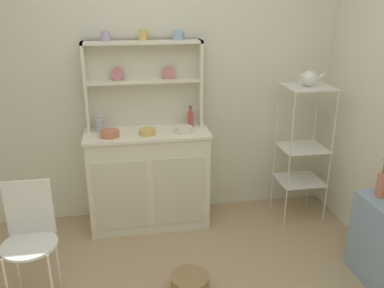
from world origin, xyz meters
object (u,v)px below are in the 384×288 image
hutch_cabinet (149,177)px  bowl_mixing_large (110,134)px  bakers_rack (303,139)px  utensil_jar (100,125)px  hutch_shelf_unit (144,78)px  side_shelf_blue (384,243)px  cup_lilac_0 (106,36)px  wire_chair (30,231)px  porcelain_teapot (309,78)px  floor_basket (190,283)px  jam_bottle (190,118)px  flower_vase (384,183)px

hutch_cabinet → bowl_mixing_large: (-0.31, -0.07, 0.46)m
bakers_rack → utensil_jar: bakers_rack is taller
hutch_shelf_unit → utensil_jar: bearing=-167.5°
side_shelf_blue → cup_lilac_0: (-1.89, 1.23, 1.36)m
hutch_cabinet → cup_lilac_0: cup_lilac_0 is taller
wire_chair → porcelain_teapot: size_ratio=3.79×
hutch_cabinet → cup_lilac_0: (-0.29, 0.12, 1.22)m
floor_basket → bowl_mixing_large: (-0.52, 0.91, 0.85)m
wire_chair → floor_basket: wire_chair is taller
floor_basket → bowl_mixing_large: 1.35m
cup_lilac_0 → jam_bottle: 0.99m
side_shelf_blue → bowl_mixing_large: 2.25m
hutch_shelf_unit → utensil_jar: 0.55m
jam_bottle → bowl_mixing_large: bearing=-167.2°
porcelain_teapot → flower_vase: 1.08m
wire_chair → utensil_jar: (0.45, 0.92, 0.43)m
cup_lilac_0 → jam_bottle: cup_lilac_0 is taller
side_shelf_blue → floor_basket: 1.42m
wire_chair → utensil_jar: 1.11m
floor_basket → cup_lilac_0: (-0.50, 1.11, 1.61)m
hutch_shelf_unit → wire_chair: bearing=-129.8°
cup_lilac_0 → hutch_cabinet: bearing=-22.7°
wire_chair → jam_bottle: jam_bottle is taller
bowl_mixing_large → utensil_jar: 0.18m
utensil_jar → flower_vase: (1.99, -1.06, -0.21)m
wire_chair → jam_bottle: 1.61m
jam_bottle → porcelain_teapot: porcelain_teapot is taller
hutch_shelf_unit → jam_bottle: hutch_shelf_unit is taller
side_shelf_blue → floor_basket: side_shelf_blue is taller
hutch_cabinet → wire_chair: hutch_cabinet is taller
side_shelf_blue → bowl_mixing_large: bearing=151.7°
utensil_jar → hutch_shelf_unit: bearing=12.5°
utensil_jar → porcelain_teapot: (1.78, -0.18, 0.37)m
jam_bottle → flower_vase: bearing=-41.6°
floor_basket → utensil_jar: 1.51m
hutch_shelf_unit → bowl_mixing_large: bearing=-142.5°
side_shelf_blue → utensil_jar: (-1.99, 1.18, 0.63)m
hutch_cabinet → bowl_mixing_large: bowl_mixing_large is taller
side_shelf_blue → utensil_jar: size_ratio=2.67×
floor_basket → jam_bottle: bearing=80.2°
utensil_jar → bakers_rack: bearing=-5.7°
floor_basket → utensil_jar: (-0.60, 1.07, 0.88)m
cup_lilac_0 → flower_vase: cup_lilac_0 is taller
hutch_shelf_unit → bowl_mixing_large: hutch_shelf_unit is taller
bowl_mixing_large → flower_vase: bowl_mixing_large is taller
bakers_rack → hutch_cabinet: bearing=175.8°
side_shelf_blue → wire_chair: bearing=174.0°
porcelain_teapot → flower_vase: bearing=-76.7°
side_shelf_blue → jam_bottle: jam_bottle is taller
bowl_mixing_large → jam_bottle: 0.72m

